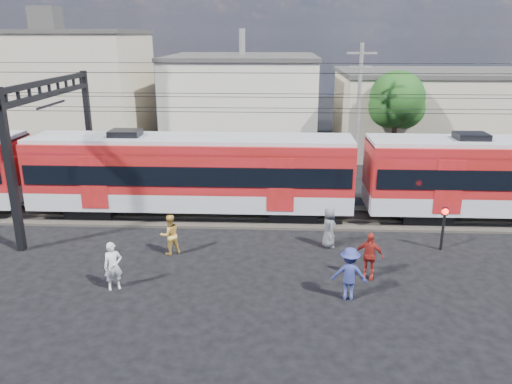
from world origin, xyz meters
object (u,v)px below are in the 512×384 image
(pedestrian_c, at_px, (349,274))
(crossing_signal, at_px, (444,221))
(commuter_train, at_px, (195,171))
(pedestrian_a, at_px, (113,266))

(pedestrian_c, bearing_deg, crossing_signal, -129.74)
(commuter_train, bearing_deg, pedestrian_a, -103.34)
(pedestrian_a, distance_m, crossing_signal, 13.75)
(commuter_train, height_order, pedestrian_c, commuter_train)
(pedestrian_a, distance_m, pedestrian_c, 8.53)
(crossing_signal, bearing_deg, commuter_train, 162.09)
(pedestrian_a, xyz_separation_m, crossing_signal, (13.13, 4.07, 0.44))
(commuter_train, distance_m, crossing_signal, 11.92)
(pedestrian_a, xyz_separation_m, pedestrian_c, (8.53, -0.35, 0.06))
(pedestrian_a, bearing_deg, commuter_train, 50.08)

